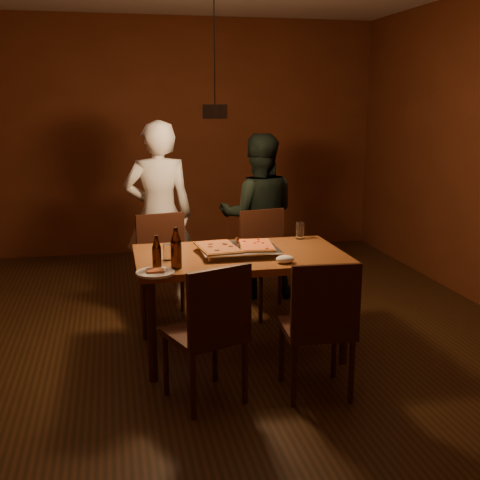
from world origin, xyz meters
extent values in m
plane|color=#3B2210|center=(0.00, 0.00, 0.00)|extent=(6.00, 6.00, 0.00)
plane|color=maroon|center=(0.00, 3.00, 1.40)|extent=(5.00, 0.00, 5.00)
plane|color=maroon|center=(0.00, -3.00, 1.40)|extent=(5.00, 0.00, 5.00)
cube|color=#975426|center=(0.13, -0.25, 0.72)|extent=(1.50, 0.90, 0.05)
cylinder|color=#38190F|center=(-0.54, -0.62, 0.35)|extent=(0.06, 0.06, 0.70)
cylinder|color=#38190F|center=(0.80, -0.62, 0.35)|extent=(0.06, 0.06, 0.70)
cylinder|color=#38190F|center=(-0.54, 0.12, 0.35)|extent=(0.06, 0.06, 0.70)
cylinder|color=#38190F|center=(0.80, 0.12, 0.35)|extent=(0.06, 0.06, 0.70)
cube|color=#38190F|center=(-0.33, 0.50, 0.43)|extent=(0.49, 0.49, 0.04)
cube|color=#38190F|center=(-0.36, 0.68, 0.67)|extent=(0.42, 0.10, 0.45)
cube|color=#38190F|center=(0.57, 0.50, 0.43)|extent=(0.49, 0.49, 0.04)
cube|color=#38190F|center=(0.53, 0.68, 0.67)|extent=(0.42, 0.11, 0.45)
cube|color=#38190F|center=(-0.24, -0.93, 0.43)|extent=(0.54, 0.54, 0.04)
cube|color=#38190F|center=(-0.17, -1.11, 0.67)|extent=(0.40, 0.18, 0.45)
cube|color=#38190F|center=(0.46, -0.98, 0.43)|extent=(0.45, 0.45, 0.04)
cube|color=#38190F|center=(0.45, -1.17, 0.67)|extent=(0.42, 0.06, 0.45)
cube|color=silver|center=(0.12, -0.25, 0.77)|extent=(0.56, 0.46, 0.05)
cube|color=maroon|center=(-0.03, -0.25, 0.81)|extent=(0.30, 0.44, 0.02)
cube|color=gold|center=(0.25, -0.25, 0.81)|extent=(0.28, 0.40, 0.02)
cylinder|color=black|center=(-0.49, -0.54, 0.82)|extent=(0.06, 0.06, 0.15)
cone|color=black|center=(-0.49, -0.54, 0.94)|extent=(0.06, 0.06, 0.08)
cylinder|color=black|center=(-0.36, -0.54, 0.84)|extent=(0.07, 0.07, 0.17)
cone|color=black|center=(-0.36, -0.54, 0.97)|extent=(0.07, 0.07, 0.10)
cylinder|color=silver|center=(-0.39, -0.32, 0.80)|extent=(0.07, 0.07, 0.11)
cylinder|color=silver|center=(0.70, 0.12, 0.82)|extent=(0.07, 0.07, 0.14)
cylinder|color=white|center=(-0.51, -0.65, 0.76)|extent=(0.25, 0.25, 0.02)
cube|color=gold|center=(-0.51, -0.65, 0.77)|extent=(0.11, 0.09, 0.01)
ellipsoid|color=white|center=(0.37, -0.57, 0.78)|extent=(0.13, 0.10, 0.05)
imported|color=silver|center=(-0.35, 0.98, 0.83)|extent=(0.61, 0.41, 1.66)
imported|color=black|center=(0.59, 1.05, 0.77)|extent=(0.84, 0.71, 1.54)
cylinder|color=black|center=(0.00, 0.00, 1.75)|extent=(0.18, 0.18, 0.10)
cylinder|color=black|center=(0.00, 0.00, 2.30)|extent=(0.01, 0.01, 1.00)
camera|label=1|loc=(-0.75, -4.35, 1.82)|focal=45.00mm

